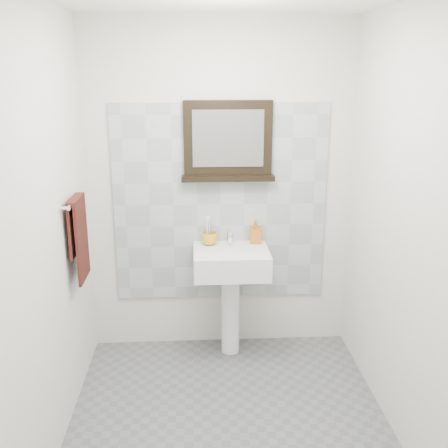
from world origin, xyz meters
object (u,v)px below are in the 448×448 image
at_px(pedestal_sink, 231,273).
at_px(hand_towel, 79,232).
at_px(soap_dispenser, 255,232).
at_px(toothbrush_cup, 209,239).
at_px(framed_mirror, 228,143).

relative_size(pedestal_sink, hand_towel, 1.75).
relative_size(pedestal_sink, soap_dispenser, 5.38).
bearing_deg(toothbrush_cup, soap_dispenser, 4.03).
bearing_deg(toothbrush_cup, framed_mirror, 25.84).
height_order(pedestal_sink, toothbrush_cup, pedestal_sink).
distance_m(pedestal_sink, hand_towel, 1.16).
xyz_separation_m(pedestal_sink, toothbrush_cup, (-0.15, 0.12, 0.23)).
distance_m(toothbrush_cup, soap_dispenser, 0.35).
relative_size(framed_mirror, hand_towel, 1.24).
bearing_deg(hand_towel, toothbrush_cup, 29.63).
bearing_deg(soap_dispenser, toothbrush_cup, -172.50).
xyz_separation_m(toothbrush_cup, soap_dispenser, (0.35, 0.02, 0.04)).
height_order(pedestal_sink, framed_mirror, framed_mirror).
bearing_deg(pedestal_sink, framed_mirror, 93.87).
distance_m(soap_dispenser, hand_towel, 1.32).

